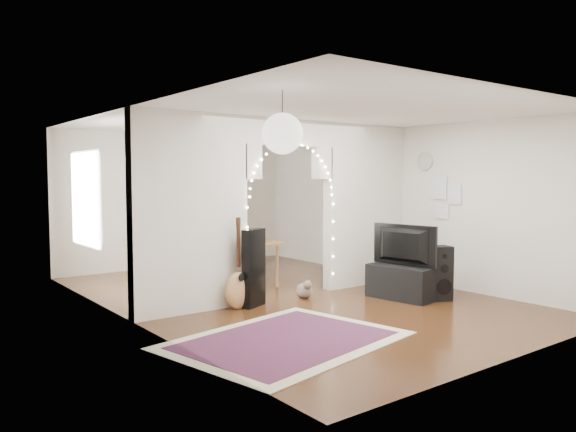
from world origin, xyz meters
TOP-DOWN VIEW (x-y plane):
  - floor at (0.00, 0.00)m, footprint 7.50×7.50m
  - ceiling at (0.00, 0.00)m, footprint 5.00×7.50m
  - wall_back at (0.00, 3.75)m, footprint 5.00×0.02m
  - wall_front at (0.00, -3.75)m, footprint 5.00×0.02m
  - wall_left at (-2.50, 0.00)m, footprint 0.02×7.50m
  - wall_right at (2.50, 0.00)m, footprint 0.02×7.50m
  - divider_wall at (0.00, 0.00)m, footprint 5.00×0.20m
  - fairy_lights at (0.00, -0.13)m, footprint 1.64×0.04m
  - window at (-2.47, 1.80)m, footprint 0.04×1.20m
  - wall_clock at (2.48, -0.60)m, footprint 0.03×0.31m
  - picture_frames at (2.48, -1.00)m, footprint 0.02×0.50m
  - paper_lantern at (-1.90, -2.40)m, footprint 0.40×0.40m
  - ceiling_fan at (0.00, 2.00)m, footprint 1.10×1.10m
  - area_rug at (-1.45, -1.86)m, footprint 2.84×2.34m
  - guitar_case at (-0.80, -0.25)m, footprint 0.44×0.30m
  - acoustic_guitar at (-1.05, -0.25)m, footprint 0.46×0.30m
  - tabby_cat at (0.12, -0.27)m, footprint 0.29×0.47m
  - floor_speaker at (1.63, -1.59)m, footprint 0.40×0.37m
  - media_console at (1.22, -1.18)m, footprint 0.54×1.05m
  - tv at (1.22, -1.18)m, footprint 0.30×1.08m
  - bookcase at (0.43, 3.50)m, footprint 1.60×0.70m
  - dining_table at (-0.18, 1.06)m, footprint 1.31×0.97m
  - flower_vase at (-0.18, 1.06)m, footprint 0.21×0.21m
  - dining_chair_left at (0.09, 2.59)m, footprint 0.69×0.70m
  - dining_chair_right at (-0.02, 1.60)m, footprint 0.57×0.59m

SIDE VIEW (x-z plane):
  - floor at x=0.00m, z-range 0.00..0.00m
  - area_rug at x=-1.45m, z-range 0.00..0.02m
  - tabby_cat at x=0.12m, z-range -0.03..0.28m
  - dining_chair_left at x=0.09m, z-range 0.00..0.49m
  - media_console at x=1.22m, z-range 0.00..0.50m
  - dining_chair_right at x=-0.02m, z-range 0.00..0.52m
  - floor_speaker at x=1.63m, z-range 0.00..0.81m
  - acoustic_guitar at x=-1.05m, z-range -0.07..1.01m
  - guitar_case at x=-0.80m, z-range 0.00..1.10m
  - dining_table at x=-0.18m, z-range 0.30..1.06m
  - bookcase at x=0.43m, z-range 0.00..1.60m
  - tv at x=1.22m, z-range 0.50..1.12m
  - flower_vase at x=-0.18m, z-range 0.76..0.95m
  - wall_back at x=0.00m, z-range 0.00..2.70m
  - wall_front at x=0.00m, z-range 0.00..2.70m
  - wall_left at x=-2.50m, z-range 0.00..2.70m
  - wall_right at x=2.50m, z-range 0.00..2.70m
  - divider_wall at x=0.00m, z-range 0.07..2.77m
  - window at x=-2.47m, z-range 0.80..2.20m
  - picture_frames at x=2.48m, z-range 1.15..1.85m
  - fairy_lights at x=0.00m, z-range 0.75..2.35m
  - wall_clock at x=2.48m, z-range 1.95..2.25m
  - paper_lantern at x=-1.90m, z-range 2.05..2.45m
  - ceiling_fan at x=0.00m, z-range 2.25..2.55m
  - ceiling at x=0.00m, z-range 2.69..2.71m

